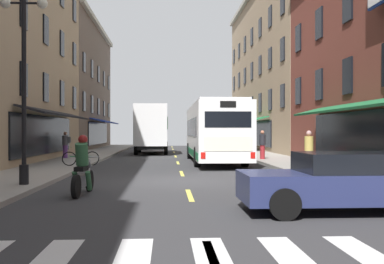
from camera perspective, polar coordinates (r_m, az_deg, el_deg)
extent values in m
cube|color=#333335|center=(16.24, -0.92, -6.29)|extent=(34.80, 80.00, 0.10)
cube|color=#DBCC4C|center=(6.41, 2.74, -15.77)|extent=(0.14, 2.40, 0.01)
cube|color=#DBCC4C|center=(12.77, -0.30, -7.80)|extent=(0.14, 2.40, 0.01)
cube|color=#DBCC4C|center=(19.22, -1.28, -5.14)|extent=(0.14, 2.40, 0.01)
cube|color=#DBCC4C|center=(25.70, -1.76, -3.82)|extent=(0.14, 2.40, 0.01)
cube|color=#DBCC4C|center=(32.19, -2.05, -3.03)|extent=(0.14, 2.40, 0.01)
cube|color=#DBCC4C|center=(38.68, -2.24, -2.51)|extent=(0.14, 2.40, 0.01)
cube|color=#DBCC4C|center=(45.17, -2.38, -2.13)|extent=(0.14, 2.40, 0.01)
cube|color=#DBCC4C|center=(51.67, -2.48, -1.85)|extent=(0.14, 2.40, 0.01)
cube|color=silver|center=(6.39, -7.50, -15.81)|extent=(0.50, 2.80, 0.01)
cube|color=silver|center=(6.41, 2.74, -15.77)|extent=(0.50, 2.80, 0.01)
cube|color=silver|center=(6.61, 12.62, -15.28)|extent=(0.50, 2.80, 0.01)
cube|color=silver|center=(6.98, 21.63, -14.45)|extent=(0.50, 2.80, 0.01)
cube|color=gray|center=(17.05, -21.25, -5.59)|extent=(3.00, 80.00, 0.14)
cube|color=gray|center=(17.49, 18.87, -5.45)|extent=(3.00, 80.00, 0.14)
cube|color=black|center=(26.98, -17.61, -0.35)|extent=(0.10, 12.00, 2.10)
cube|color=black|center=(26.83, -16.14, 2.21)|extent=(1.38, 11.20, 0.44)
cube|color=black|center=(23.26, -20.09, 6.12)|extent=(0.10, 1.00, 1.60)
cube|color=black|center=(27.09, -17.62, 5.26)|extent=(0.10, 1.00, 1.60)
cube|color=black|center=(30.97, -15.76, 4.61)|extent=(0.10, 1.00, 1.60)
cube|color=black|center=(34.87, -14.33, 4.11)|extent=(0.10, 1.00, 1.60)
cube|color=black|center=(23.81, -20.09, 13.80)|extent=(0.10, 1.00, 1.60)
cube|color=black|center=(27.57, -17.62, 11.90)|extent=(0.10, 1.00, 1.60)
cube|color=black|center=(31.38, -15.77, 10.45)|extent=(0.10, 1.00, 1.60)
cube|color=black|center=(35.24, -14.33, 9.30)|extent=(0.10, 1.00, 1.60)
cube|color=black|center=(35.89, -14.33, 14.35)|extent=(0.10, 1.00, 1.60)
cube|color=brown|center=(47.58, -16.32, 5.45)|extent=(8.00, 19.90, 12.41)
cube|color=#B2AD9E|center=(47.74, -11.41, 12.56)|extent=(0.44, 19.40, 0.40)
cube|color=black|center=(46.62, -11.48, -0.16)|extent=(0.10, 12.00, 2.10)
cube|color=navy|center=(46.53, -10.61, 1.31)|extent=(1.38, 11.20, 0.44)
cube|color=black|center=(38.80, -13.19, 3.70)|extent=(0.10, 1.00, 1.60)
cube|color=black|center=(42.73, -12.25, 3.37)|extent=(0.10, 1.00, 1.60)
cube|color=black|center=(46.68, -11.48, 3.09)|extent=(0.10, 1.00, 1.60)
cube|color=black|center=(50.64, -10.82, 2.86)|extent=(0.10, 1.00, 1.60)
cube|color=black|center=(54.60, -10.27, 2.65)|extent=(0.10, 1.00, 1.60)
cube|color=black|center=(39.13, -13.19, 8.38)|extent=(0.10, 1.00, 1.60)
cube|color=black|center=(43.04, -12.25, 7.62)|extent=(0.10, 1.00, 1.60)
cube|color=black|center=(46.96, -11.48, 6.99)|extent=(0.10, 1.00, 1.60)
cube|color=black|center=(50.89, -10.83, 6.46)|extent=(0.10, 1.00, 1.60)
cube|color=black|center=(54.84, -10.27, 6.00)|extent=(0.10, 1.00, 1.60)
cube|color=#1E6638|center=(17.73, 21.13, 3.30)|extent=(1.38, 14.93, 0.44)
cube|color=black|center=(21.62, 18.67, 6.58)|extent=(0.10, 1.00, 1.60)
cube|color=black|center=(25.18, 15.43, 5.66)|extent=(0.10, 1.00, 1.60)
cube|color=black|center=(28.80, 13.00, 4.96)|extent=(0.10, 1.00, 1.60)
cube|color=black|center=(22.21, 18.67, 14.81)|extent=(0.10, 1.00, 1.60)
cube|color=black|center=(25.69, 15.43, 12.78)|extent=(0.10, 1.00, 1.60)
cube|color=black|center=(29.25, 13.00, 11.22)|extent=(0.10, 1.00, 1.60)
cube|color=#9E8466|center=(44.84, 12.53, 7.52)|extent=(8.00, 26.57, 15.11)
cube|color=black|center=(43.54, 7.40, -0.18)|extent=(0.10, 16.00, 2.10)
cube|color=#1E6638|center=(43.43, 6.48, 1.40)|extent=(1.38, 14.93, 0.44)
cube|color=black|center=(32.47, 11.12, 4.41)|extent=(0.10, 1.00, 1.60)
cube|color=black|center=(36.16, 9.62, 3.97)|extent=(0.10, 1.00, 1.60)
cube|color=black|center=(39.88, 8.41, 3.60)|extent=(0.10, 1.00, 1.60)
cube|color=black|center=(43.61, 7.40, 3.30)|extent=(0.10, 1.00, 1.60)
cube|color=black|center=(47.35, 6.55, 3.05)|extent=(0.10, 1.00, 1.60)
cube|color=black|center=(51.11, 5.83, 2.83)|extent=(0.10, 1.00, 1.60)
cube|color=black|center=(54.87, 5.20, 2.64)|extent=(0.10, 1.00, 1.60)
cube|color=black|center=(32.86, 11.12, 9.98)|extent=(0.10, 1.00, 1.60)
cube|color=black|center=(36.52, 9.62, 8.98)|extent=(0.10, 1.00, 1.60)
cube|color=black|center=(40.20, 8.41, 8.16)|extent=(0.10, 1.00, 1.60)
cube|color=black|center=(43.90, 7.40, 7.48)|extent=(0.10, 1.00, 1.60)
cube|color=black|center=(47.62, 6.55, 6.90)|extent=(0.10, 1.00, 1.60)
cube|color=black|center=(51.36, 5.83, 6.40)|extent=(0.10, 1.00, 1.60)
cube|color=black|center=(55.10, 5.21, 5.97)|extent=(0.10, 1.00, 1.60)
cube|color=black|center=(33.56, 11.12, 15.37)|extent=(0.10, 1.00, 1.60)
cube|color=black|center=(37.14, 9.63, 13.86)|extent=(0.10, 1.00, 1.60)
cube|color=black|center=(40.77, 8.41, 12.62)|extent=(0.10, 1.00, 1.60)
cube|color=black|center=(44.43, 7.40, 11.57)|extent=(0.10, 1.00, 1.60)
cube|color=black|center=(48.11, 6.55, 10.68)|extent=(0.10, 1.00, 1.60)
cube|color=black|center=(51.81, 5.83, 9.92)|extent=(0.10, 1.00, 1.60)
cube|color=black|center=(55.52, 5.21, 9.26)|extent=(0.10, 1.00, 1.60)
cube|color=white|center=(25.86, 2.75, 0.09)|extent=(2.59, 11.41, 2.81)
cube|color=silver|center=(25.90, 2.75, 3.33)|extent=(2.38, 10.21, 0.16)
cube|color=black|center=(26.16, 2.68, 0.54)|extent=(2.62, 9.01, 0.96)
cube|color=#19723F|center=(25.88, 2.75, -2.47)|extent=(2.61, 11.01, 0.36)
cube|color=black|center=(31.49, 1.66, 0.46)|extent=(2.25, 0.13, 1.10)
cube|color=black|center=(20.25, 4.46, 1.56)|extent=(2.05, 0.13, 0.70)
cube|color=silver|center=(20.24, 4.47, -1.48)|extent=(2.15, 0.11, 0.64)
cube|color=black|center=(20.26, 4.47, 3.44)|extent=(0.70, 0.10, 0.28)
cube|color=red|center=(20.13, 1.38, -2.92)|extent=(0.20, 0.08, 0.28)
cube|color=red|center=(20.42, 7.52, -2.87)|extent=(0.20, 0.08, 0.28)
cylinder|color=black|center=(29.48, -0.29, -2.35)|extent=(0.30, 1.00, 1.00)
cylinder|color=black|center=(29.70, 4.25, -2.33)|extent=(0.30, 1.00, 1.00)
cylinder|color=black|center=(22.60, 0.65, -3.09)|extent=(0.30, 1.00, 1.00)
cylinder|color=black|center=(22.89, 6.54, -3.06)|extent=(0.30, 1.00, 1.00)
cube|color=#B21E19|center=(38.71, -4.86, -0.21)|extent=(2.30, 2.30, 2.40)
cube|color=black|center=(39.82, -4.81, 1.02)|extent=(2.00, 0.10, 0.80)
cube|color=silver|center=(35.04, -5.05, 0.84)|extent=(2.41, 5.06, 3.02)
cube|color=#196633|center=(35.03, -3.05, 1.08)|extent=(0.06, 3.03, 0.90)
cube|color=black|center=(36.21, -4.98, -1.82)|extent=(1.91, 6.95, 0.24)
cylinder|color=black|center=(38.58, -6.50, -1.85)|extent=(0.28, 0.90, 0.90)
cylinder|color=black|center=(38.52, -3.23, -1.85)|extent=(0.28, 0.90, 0.90)
cylinder|color=black|center=(34.36, -6.92, -2.09)|extent=(0.28, 0.90, 0.90)
cylinder|color=black|center=(34.29, -3.25, -2.09)|extent=(0.28, 0.90, 0.90)
cube|color=navy|center=(10.67, 18.99, -6.39)|extent=(4.76, 1.83, 0.63)
cube|color=black|center=(10.70, 19.94, -3.62)|extent=(2.57, 1.67, 0.46)
cylinder|color=black|center=(9.36, 11.37, -8.73)|extent=(0.64, 0.22, 0.64)
cylinder|color=black|center=(11.02, 9.08, -7.40)|extent=(0.64, 0.22, 0.64)
cube|color=#515154|center=(47.40, -4.67, -1.33)|extent=(1.81, 4.73, 0.69)
cube|color=black|center=(47.20, -4.67, -0.65)|extent=(1.64, 2.56, 0.49)
cube|color=red|center=(45.08, -5.65, -1.09)|extent=(0.20, 0.06, 0.14)
cube|color=red|center=(45.04, -3.82, -1.09)|extent=(0.20, 0.06, 0.14)
cylinder|color=black|center=(49.09, -5.61, -1.59)|extent=(0.22, 0.64, 0.64)
cylinder|color=black|center=(49.06, -3.63, -1.59)|extent=(0.22, 0.64, 0.64)
cylinder|color=black|center=(45.77, -5.77, -1.71)|extent=(0.22, 0.64, 0.64)
cylinder|color=black|center=(45.73, -3.65, -1.71)|extent=(0.22, 0.64, 0.64)
cylinder|color=black|center=(13.87, -12.54, -5.89)|extent=(0.15, 0.63, 0.62)
cylinder|color=black|center=(12.48, -14.13, -6.57)|extent=(0.17, 0.63, 0.62)
cylinder|color=#B2B2B7|center=(13.73, -12.66, -4.70)|extent=(0.09, 0.33, 0.68)
ellipsoid|color=black|center=(13.30, -13.10, -3.99)|extent=(0.36, 0.58, 0.28)
cube|color=black|center=(12.92, -13.54, -4.42)|extent=(0.30, 0.58, 0.12)
cube|color=#B2B2B7|center=(13.16, -13.29, -5.82)|extent=(0.27, 0.42, 0.30)
cylinder|color=#B2B2B7|center=(13.60, -12.76, -3.01)|extent=(0.62, 0.09, 0.04)
cylinder|color=#33663F|center=(12.96, -13.46, -2.68)|extent=(0.37, 0.48, 0.66)
sphere|color=maroon|center=(13.06, -13.34, -0.90)|extent=(0.26, 0.26, 0.26)
cylinder|color=#33663F|center=(13.09, -14.19, -5.86)|extent=(0.17, 0.37, 0.56)
cylinder|color=#33663F|center=(13.00, -12.65, -5.90)|extent=(0.17, 0.37, 0.56)
torus|color=black|center=(22.35, -14.93, -3.21)|extent=(0.66, 0.18, 0.66)
torus|color=black|center=(22.37, -12.24, -3.21)|extent=(0.66, 0.18, 0.66)
cylinder|color=#1E7F3F|center=(22.35, -13.58, -2.95)|extent=(0.98, 0.25, 0.04)
cylinder|color=#1E7F3F|center=(22.35, -13.12, -2.49)|extent=(0.14, 0.06, 0.50)
cube|color=black|center=(22.34, -13.07, -1.80)|extent=(0.22, 0.16, 0.06)
cylinder|color=#1E7F3F|center=(22.32, -14.72, -1.80)|extent=(0.13, 0.48, 0.03)
cylinder|color=#66387F|center=(28.99, -15.40, -2.35)|extent=(0.28, 0.28, 0.77)
cylinder|color=#4C4C51|center=(28.96, -15.40, -1.00)|extent=(0.36, 0.36, 0.59)
sphere|color=tan|center=(28.96, -15.40, -0.17)|extent=(0.21, 0.21, 0.21)
cube|color=#4C4C51|center=(28.94, -14.93, -0.95)|extent=(0.19, 0.28, 0.36)
cylinder|color=#66387F|center=(19.91, 14.25, -3.42)|extent=(0.28, 0.28, 0.80)
cylinder|color=#B29947|center=(19.87, 14.25, -1.39)|extent=(0.36, 0.36, 0.61)
sphere|color=tan|center=(19.87, 14.25, -0.13)|extent=(0.22, 0.22, 0.22)
cylinder|color=maroon|center=(27.19, 8.70, -2.47)|extent=(0.28, 0.28, 0.81)
cylinder|color=black|center=(27.16, 8.70, -0.97)|extent=(0.36, 0.36, 0.62)
sphere|color=#B66C4F|center=(27.16, 8.70, -0.04)|extent=(0.22, 0.22, 0.22)
cylinder|color=black|center=(14.94, -20.06, 4.65)|extent=(0.14, 0.14, 5.61)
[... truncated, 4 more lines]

